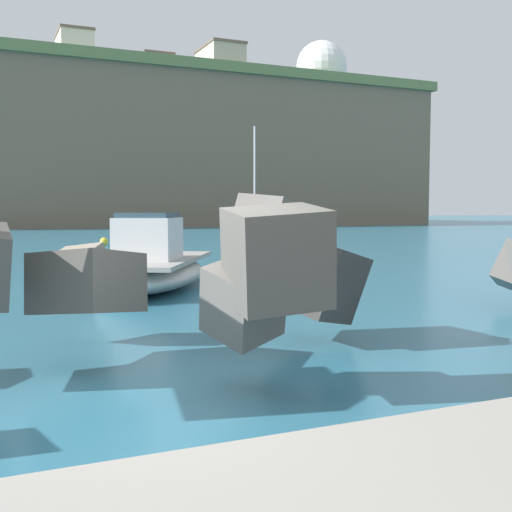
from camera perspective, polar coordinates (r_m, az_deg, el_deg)
ground_plane at (r=6.52m, az=-6.28°, el=-12.92°), size 400.00×400.00×0.00m
breakwater_jetty at (r=8.46m, az=2.14°, el=-0.79°), size 27.86×6.39×3.00m
boat_near_left at (r=15.38m, az=-9.34°, el=-0.89°), size 4.60×5.97×1.86m
boat_near_centre at (r=40.10m, az=-0.41°, el=2.23°), size 5.02×4.03×7.25m
mooring_buoy_inner at (r=37.11m, az=-1.00°, el=1.50°), size 0.44×0.44×0.44m
mooring_buoy_middle at (r=35.59m, az=-13.58°, el=1.28°), size 0.44×0.44×0.44m
headland_bluff at (r=93.14m, az=-10.89°, el=8.76°), size 71.86×43.70×19.12m
radar_dome at (r=109.80m, az=5.94°, el=16.25°), size 8.41×8.41×10.92m
station_building_west at (r=87.68m, az=-16.07°, el=17.11°), size 4.25×6.74×5.46m
station_building_central at (r=92.81m, az=-9.33°, el=16.05°), size 4.25×8.23×4.11m
station_building_east at (r=88.80m, az=-3.26°, el=16.87°), size 4.77×8.00×4.80m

